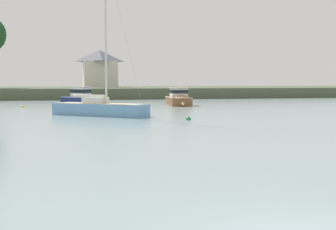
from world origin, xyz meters
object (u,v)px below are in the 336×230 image
(cruiser_wood, at_px, (179,101))
(mooring_buoy_green, at_px, (188,119))
(sailboat_skyblue, at_px, (100,112))
(mooring_buoy_yellow, at_px, (23,107))
(cruiser_navy, at_px, (83,99))

(cruiser_wood, distance_m, mooring_buoy_green, 23.83)
(cruiser_wood, height_order, mooring_buoy_green, cruiser_wood)
(cruiser_wood, bearing_deg, sailboat_skyblue, -126.13)
(mooring_buoy_yellow, bearing_deg, cruiser_navy, 50.72)
(cruiser_navy, xyz_separation_m, mooring_buoy_yellow, (-7.82, -9.56, -0.54))
(sailboat_skyblue, relative_size, mooring_buoy_green, 34.35)
(cruiser_navy, bearing_deg, mooring_buoy_green, -78.39)
(cruiser_navy, distance_m, cruiser_wood, 15.17)
(sailboat_skyblue, height_order, mooring_buoy_green, sailboat_skyblue)
(mooring_buoy_green, bearing_deg, cruiser_navy, 101.61)
(mooring_buoy_yellow, height_order, mooring_buoy_green, mooring_buoy_green)
(sailboat_skyblue, bearing_deg, mooring_buoy_green, -44.93)
(cruiser_wood, relative_size, mooring_buoy_green, 20.20)
(sailboat_skyblue, bearing_deg, mooring_buoy_yellow, 115.97)
(cruiser_wood, xyz_separation_m, mooring_buoy_green, (-5.52, -23.18, -0.48))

